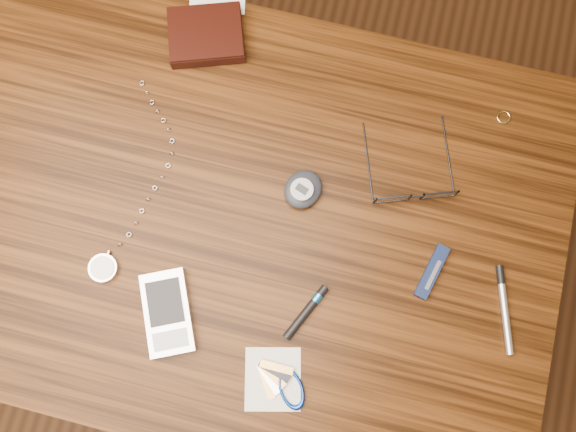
% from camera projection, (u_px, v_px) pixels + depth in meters
% --- Properties ---
extents(ground, '(3.80, 3.80, 0.00)m').
position_uv_depth(ground, '(261.00, 269.00, 1.59)').
color(ground, '#472814').
rests_on(ground, ground).
extents(desk, '(1.00, 0.70, 0.75)m').
position_uv_depth(desk, '(242.00, 226.00, 0.96)').
color(desk, '#3A1D09').
rests_on(desk, ground).
extents(wallet_and_card, '(0.15, 0.18, 0.03)m').
position_uv_depth(wallet_and_card, '(206.00, 34.00, 0.91)').
color(wallet_and_card, black).
rests_on(wallet_and_card, desk).
extents(eyeglasses, '(0.16, 0.17, 0.03)m').
position_uv_depth(eyeglasses, '(415.00, 192.00, 0.85)').
color(eyeglasses, black).
rests_on(eyeglasses, desk).
extents(gold_ring, '(0.03, 0.03, 0.00)m').
position_uv_depth(gold_ring, '(504.00, 117.00, 0.89)').
color(gold_ring, '#D0B860').
rests_on(gold_ring, desk).
extents(pocket_watch, '(0.09, 0.33, 0.01)m').
position_uv_depth(pocket_watch, '(107.00, 260.00, 0.84)').
color(pocket_watch, '#B5B5BA').
rests_on(pocket_watch, desk).
extents(pda_phone, '(0.11, 0.14, 0.02)m').
position_uv_depth(pda_phone, '(168.00, 313.00, 0.82)').
color(pda_phone, silver).
rests_on(pda_phone, desk).
extents(pedometer, '(0.07, 0.08, 0.03)m').
position_uv_depth(pedometer, '(303.00, 189.00, 0.85)').
color(pedometer, black).
rests_on(pedometer, desk).
extents(notepad_keys, '(0.11, 0.11, 0.01)m').
position_uv_depth(notepad_keys, '(282.00, 383.00, 0.80)').
color(notepad_keys, silver).
rests_on(notepad_keys, desk).
extents(pocket_knife, '(0.04, 0.09, 0.01)m').
position_uv_depth(pocket_knife, '(432.00, 272.00, 0.83)').
color(pocket_knife, '#0C1B3E').
rests_on(pocket_knife, desk).
extents(silver_pen, '(0.05, 0.13, 0.01)m').
position_uv_depth(silver_pen, '(504.00, 302.00, 0.83)').
color(silver_pen, silver).
rests_on(silver_pen, desk).
extents(black_blue_pen, '(0.05, 0.09, 0.01)m').
position_uv_depth(black_blue_pen, '(307.00, 310.00, 0.82)').
color(black_blue_pen, black).
rests_on(black_blue_pen, desk).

